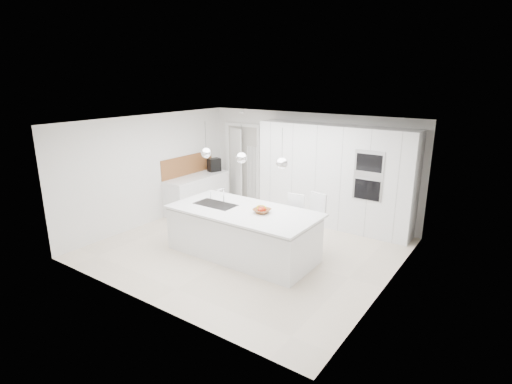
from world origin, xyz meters
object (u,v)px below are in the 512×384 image
Objects in this scene: fruit_bowl at (262,211)px; espresso_machine at (214,165)px; bar_stool_right at (314,224)px; island_base at (242,234)px; bar_stool_left at (292,223)px.

fruit_bowl is 3.57m from espresso_machine.
island_base is at bearing -128.93° from bar_stool_right.
espresso_machine is 0.30× the size of bar_stool_right.
island_base is 8.21× the size of espresso_machine.
bar_stool_left is (0.63, 0.79, 0.12)m from island_base.
bar_stool_right is at bearing -1.06° from espresso_machine.
bar_stool_left is at bearing -5.56° from espresso_machine.
espresso_machine is at bearing 139.51° from island_base.
fruit_bowl is (0.38, 0.10, 0.51)m from island_base.
bar_stool_left is 0.43m from bar_stool_right.
fruit_bowl is 0.28× the size of bar_stool_right.
espresso_machine reaches higher than bar_stool_left.
bar_stool_right is at bearing 42.03° from island_base.
island_base is 2.56× the size of bar_stool_left.
bar_stool_right reaches higher than bar_stool_left.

